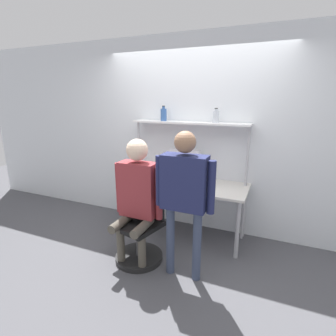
{
  "coord_description": "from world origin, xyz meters",
  "views": [
    {
      "loc": [
        1.13,
        -2.8,
        1.87
      ],
      "look_at": [
        0.02,
        -0.21,
        1.11
      ],
      "focal_mm": 28.0,
      "sensor_mm": 36.0,
      "label": 1
    }
  ],
  "objects_px": {
    "monitor": "(184,162)",
    "office_chair": "(141,236)",
    "cell_phone": "(183,185)",
    "laptop": "(166,178)",
    "bottle_blue": "(164,114)",
    "bottle_clear": "(216,117)",
    "person_standing": "(184,188)",
    "person_seated": "(137,192)"
  },
  "relations": [
    {
      "from": "bottle_blue",
      "to": "bottle_clear",
      "type": "relative_size",
      "value": 1.11
    },
    {
      "from": "monitor",
      "to": "person_standing",
      "type": "distance_m",
      "value": 1.11
    },
    {
      "from": "bottle_clear",
      "to": "monitor",
      "type": "bearing_deg",
      "value": 179.26
    },
    {
      "from": "office_chair",
      "to": "bottle_blue",
      "type": "xyz_separation_m",
      "value": [
        -0.12,
        0.94,
        1.36
      ]
    },
    {
      "from": "laptop",
      "to": "person_seated",
      "type": "xyz_separation_m",
      "value": [
        -0.06,
        -0.68,
        0.02
      ]
    },
    {
      "from": "monitor",
      "to": "office_chair",
      "type": "height_order",
      "value": "monitor"
    },
    {
      "from": "laptop",
      "to": "bottle_blue",
      "type": "height_order",
      "value": "bottle_blue"
    },
    {
      "from": "cell_phone",
      "to": "bottle_clear",
      "type": "height_order",
      "value": "bottle_clear"
    },
    {
      "from": "cell_phone",
      "to": "office_chair",
      "type": "xyz_separation_m",
      "value": [
        -0.29,
        -0.63,
        -0.48
      ]
    },
    {
      "from": "office_chair",
      "to": "person_seated",
      "type": "xyz_separation_m",
      "value": [
        -0.01,
        -0.04,
        0.57
      ]
    },
    {
      "from": "person_standing",
      "to": "cell_phone",
      "type": "bearing_deg",
      "value": 110.77
    },
    {
      "from": "cell_phone",
      "to": "person_seated",
      "type": "distance_m",
      "value": 0.74
    },
    {
      "from": "bottle_clear",
      "to": "person_seated",
      "type": "bearing_deg",
      "value": -122.53
    },
    {
      "from": "person_seated",
      "to": "person_standing",
      "type": "bearing_deg",
      "value": -6.36
    },
    {
      "from": "office_chair",
      "to": "bottle_blue",
      "type": "relative_size",
      "value": 4.51
    },
    {
      "from": "laptop",
      "to": "bottle_clear",
      "type": "distance_m",
      "value": 1.02
    },
    {
      "from": "monitor",
      "to": "laptop",
      "type": "relative_size",
      "value": 1.42
    },
    {
      "from": "cell_phone",
      "to": "person_standing",
      "type": "bearing_deg",
      "value": -69.23
    },
    {
      "from": "cell_phone",
      "to": "person_standing",
      "type": "distance_m",
      "value": 0.82
    },
    {
      "from": "laptop",
      "to": "bottle_blue",
      "type": "bearing_deg",
      "value": 119.94
    },
    {
      "from": "laptop",
      "to": "office_chair",
      "type": "xyz_separation_m",
      "value": [
        -0.05,
        -0.64,
        -0.55
      ]
    },
    {
      "from": "person_seated",
      "to": "bottle_blue",
      "type": "distance_m",
      "value": 1.26
    },
    {
      "from": "bottle_blue",
      "to": "bottle_clear",
      "type": "bearing_deg",
      "value": -0.0
    },
    {
      "from": "cell_phone",
      "to": "person_standing",
      "type": "height_order",
      "value": "person_standing"
    },
    {
      "from": "laptop",
      "to": "person_seated",
      "type": "bearing_deg",
      "value": -95.43
    },
    {
      "from": "monitor",
      "to": "bottle_clear",
      "type": "height_order",
      "value": "bottle_clear"
    },
    {
      "from": "monitor",
      "to": "office_chair",
      "type": "distance_m",
      "value": 1.19
    },
    {
      "from": "cell_phone",
      "to": "bottle_blue",
      "type": "relative_size",
      "value": 0.73
    },
    {
      "from": "person_standing",
      "to": "monitor",
      "type": "bearing_deg",
      "value": 109.88
    },
    {
      "from": "person_seated",
      "to": "bottle_clear",
      "type": "xyz_separation_m",
      "value": [
        0.62,
        0.98,
        0.78
      ]
    },
    {
      "from": "office_chair",
      "to": "person_standing",
      "type": "bearing_deg",
      "value": -10.56
    },
    {
      "from": "monitor",
      "to": "office_chair",
      "type": "xyz_separation_m",
      "value": [
        -0.19,
        -0.94,
        -0.71
      ]
    },
    {
      "from": "monitor",
      "to": "cell_phone",
      "type": "distance_m",
      "value": 0.4
    },
    {
      "from": "monitor",
      "to": "bottle_blue",
      "type": "height_order",
      "value": "bottle_blue"
    },
    {
      "from": "bottle_clear",
      "to": "person_standing",
      "type": "bearing_deg",
      "value": -92.38
    },
    {
      "from": "person_seated",
      "to": "bottle_blue",
      "type": "height_order",
      "value": "bottle_blue"
    },
    {
      "from": "laptop",
      "to": "cell_phone",
      "type": "height_order",
      "value": "laptop"
    },
    {
      "from": "person_standing",
      "to": "bottle_clear",
      "type": "height_order",
      "value": "bottle_clear"
    },
    {
      "from": "monitor",
      "to": "person_seated",
      "type": "relative_size",
      "value": 0.32
    },
    {
      "from": "person_seated",
      "to": "bottle_clear",
      "type": "bearing_deg",
      "value": 57.47
    },
    {
      "from": "office_chair",
      "to": "bottle_clear",
      "type": "relative_size",
      "value": 5.01
    },
    {
      "from": "laptop",
      "to": "cell_phone",
      "type": "xyz_separation_m",
      "value": [
        0.24,
        -0.0,
        -0.06
      ]
    }
  ]
}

